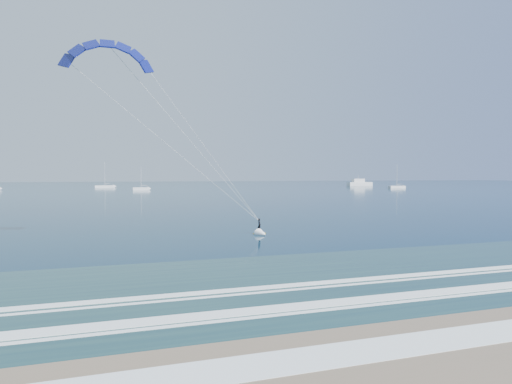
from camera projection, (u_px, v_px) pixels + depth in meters
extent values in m
plane|color=#072C42|center=(325.00, 353.00, 16.34)|extent=(900.00, 900.00, 0.00)
cube|color=#1E423F|center=(254.00, 296.00, 23.91)|extent=(600.00, 22.00, 0.03)
cube|color=white|center=(307.00, 338.00, 17.76)|extent=(600.00, 0.90, 0.07)
cube|color=white|center=(271.00, 309.00, 21.55)|extent=(600.00, 1.10, 0.07)
cube|color=white|center=(246.00, 289.00, 25.33)|extent=(600.00, 0.70, 0.07)
cube|color=white|center=(332.00, 355.00, 15.87)|extent=(600.00, 2.00, 0.02)
cube|color=yellow|center=(259.00, 233.00, 49.74)|extent=(1.29, 0.42, 0.07)
imported|color=black|center=(259.00, 226.00, 49.71)|extent=(0.48, 0.64, 1.60)
cone|color=white|center=(262.00, 234.00, 48.46)|extent=(1.31, 1.74, 1.10)
cube|color=silver|center=(360.00, 184.00, 271.10)|extent=(15.27, 4.07, 2.24)
cube|color=silver|center=(358.00, 180.00, 270.70)|extent=(7.13, 3.26, 2.04)
cylinder|color=silver|center=(358.00, 177.00, 270.62)|extent=(0.16, 0.16, 2.00)
cube|color=silver|center=(105.00, 187.00, 230.17)|extent=(9.56, 2.40, 1.20)
cylinder|color=silver|center=(105.00, 174.00, 229.94)|extent=(0.18, 0.18, 11.57)
cylinder|color=silver|center=(107.00, 184.00, 230.51)|extent=(2.60, 0.12, 0.12)
cube|color=silver|center=(141.00, 189.00, 192.74)|extent=(6.91, 2.40, 1.20)
cylinder|color=silver|center=(141.00, 177.00, 192.56)|extent=(0.18, 0.18, 8.64)
cylinder|color=silver|center=(144.00, 185.00, 193.08)|extent=(2.60, 0.12, 0.12)
cube|color=silver|center=(397.00, 187.00, 221.87)|extent=(8.60, 2.40, 1.20)
cylinder|color=silver|center=(397.00, 175.00, 221.65)|extent=(0.18, 0.18, 10.47)
cylinder|color=silver|center=(399.00, 184.00, 222.20)|extent=(2.60, 0.12, 0.12)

